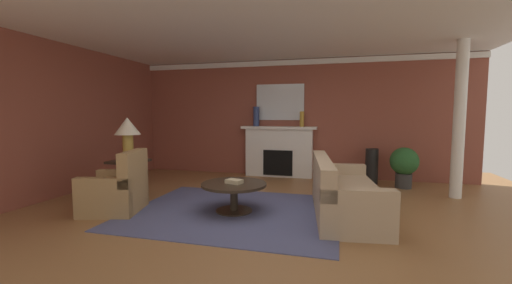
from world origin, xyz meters
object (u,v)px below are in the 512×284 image
at_px(side_table, 129,177).
at_px(potted_plant, 404,164).
at_px(sofa, 343,195).
at_px(vase_mantel_left, 256,116).
at_px(fireplace, 279,153).
at_px(table_lamp, 127,130).
at_px(vase_mantel_right, 302,119).
at_px(vase_tall_corner, 372,166).
at_px(coffee_table, 234,190).
at_px(mantel_mirror, 280,102).
at_px(armchair_near_window, 116,192).

bearing_deg(side_table, potted_plant, 24.28).
height_order(sofa, potted_plant, sofa).
relative_size(sofa, vase_mantel_left, 4.65).
xyz_separation_m(fireplace, table_lamp, (-2.16, -2.73, 0.65)).
xyz_separation_m(side_table, table_lamp, (-0.00, 0.00, 0.82)).
bearing_deg(vase_mantel_left, vase_mantel_right, 0.00).
bearing_deg(vase_mantel_left, vase_tall_corner, -5.40).
xyz_separation_m(coffee_table, table_lamp, (-2.02, 0.22, 0.89)).
bearing_deg(fireplace, coffee_table, -92.80).
bearing_deg(side_table, mantel_mirror, 52.81).
bearing_deg(potted_plant, sofa, -119.67).
bearing_deg(coffee_table, mantel_mirror, 87.31).
height_order(fireplace, side_table, fireplace).
height_order(sofa, side_table, sofa).
height_order(coffee_table, table_lamp, table_lamp).
relative_size(sofa, vase_tall_corner, 2.87).
bearing_deg(fireplace, armchair_near_window, -119.14).
distance_m(coffee_table, vase_mantel_left, 3.13).
bearing_deg(potted_plant, vase_tall_corner, 158.09).
bearing_deg(armchair_near_window, vase_mantel_left, 68.11).
height_order(table_lamp, vase_mantel_right, vase_mantel_right).
relative_size(mantel_mirror, vase_tall_corner, 1.51).
height_order(armchair_near_window, coffee_table, armchair_near_window).
distance_m(fireplace, coffee_table, 2.96).
relative_size(table_lamp, potted_plant, 0.90).
bearing_deg(fireplace, vase_tall_corner, -8.14).
height_order(table_lamp, potted_plant, table_lamp).
xyz_separation_m(table_lamp, potted_plant, (4.86, 2.19, -0.73)).
bearing_deg(side_table, fireplace, 51.62).
bearing_deg(armchair_near_window, potted_plant, 31.97).
relative_size(fireplace, vase_mantel_left, 3.82).
xyz_separation_m(vase_tall_corner, vase_mantel_right, (-1.54, 0.25, 1.01)).
distance_m(fireplace, vase_mantel_right, 0.99).
distance_m(side_table, vase_mantel_left, 3.30).
distance_m(mantel_mirror, sofa, 3.50).
bearing_deg(potted_plant, fireplace, 168.64).
distance_m(sofa, side_table, 3.64).
xyz_separation_m(table_lamp, vase_tall_corner, (4.26, 2.43, -0.84)).
bearing_deg(side_table, table_lamp, 180.00).
xyz_separation_m(vase_mantel_left, potted_plant, (3.24, -0.49, -0.95)).
relative_size(armchair_near_window, coffee_table, 0.97).
bearing_deg(side_table, vase_tall_corner, 29.74).
xyz_separation_m(mantel_mirror, side_table, (-2.16, -2.85, -1.39)).
relative_size(vase_tall_corner, vase_mantel_right, 2.14).
bearing_deg(coffee_table, table_lamp, 173.81).
bearing_deg(potted_plant, armchair_near_window, -148.03).
relative_size(armchair_near_window, potted_plant, 1.17).
height_order(sofa, table_lamp, table_lamp).
xyz_separation_m(fireplace, vase_tall_corner, (2.09, -0.30, -0.19)).
relative_size(fireplace, mantel_mirror, 1.56).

